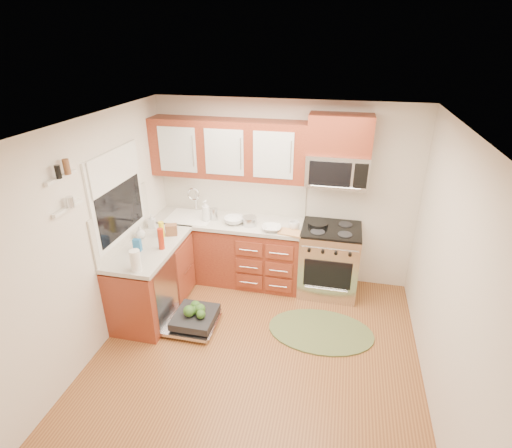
% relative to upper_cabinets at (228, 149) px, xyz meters
% --- Properties ---
extents(floor, '(3.50, 3.50, 0.00)m').
position_rel_upper_cabinets_xyz_m(floor, '(0.73, -1.57, -1.88)').
color(floor, brown).
rests_on(floor, ground).
extents(ceiling, '(3.50, 3.50, 0.00)m').
position_rel_upper_cabinets_xyz_m(ceiling, '(0.73, -1.57, 0.62)').
color(ceiling, white).
rests_on(ceiling, ground).
extents(wall_back, '(3.50, 0.04, 2.50)m').
position_rel_upper_cabinets_xyz_m(wall_back, '(0.73, 0.18, -0.62)').
color(wall_back, beige).
rests_on(wall_back, ground).
extents(wall_front, '(3.50, 0.04, 2.50)m').
position_rel_upper_cabinets_xyz_m(wall_front, '(0.73, -3.33, -0.62)').
color(wall_front, beige).
rests_on(wall_front, ground).
extents(wall_left, '(0.04, 3.50, 2.50)m').
position_rel_upper_cabinets_xyz_m(wall_left, '(-1.02, -1.57, -0.62)').
color(wall_left, beige).
rests_on(wall_left, ground).
extents(wall_right, '(0.04, 3.50, 2.50)m').
position_rel_upper_cabinets_xyz_m(wall_right, '(2.48, -1.57, -0.62)').
color(wall_right, beige).
rests_on(wall_right, ground).
extents(base_cabinet_back, '(2.05, 0.60, 0.85)m').
position_rel_upper_cabinets_xyz_m(base_cabinet_back, '(0.00, -0.12, -1.45)').
color(base_cabinet_back, maroon).
rests_on(base_cabinet_back, ground).
extents(base_cabinet_left, '(0.60, 1.25, 0.85)m').
position_rel_upper_cabinets_xyz_m(base_cabinet_left, '(-0.72, -1.05, -1.45)').
color(base_cabinet_left, maroon).
rests_on(base_cabinet_left, ground).
extents(countertop_back, '(2.07, 0.64, 0.05)m').
position_rel_upper_cabinets_xyz_m(countertop_back, '(0.00, -0.14, -0.97)').
color(countertop_back, beige).
rests_on(countertop_back, base_cabinet_back).
extents(countertop_left, '(0.64, 1.27, 0.05)m').
position_rel_upper_cabinets_xyz_m(countertop_left, '(-0.71, -1.05, -0.97)').
color(countertop_left, beige).
rests_on(countertop_left, base_cabinet_left).
extents(backsplash_back, '(2.05, 0.02, 0.57)m').
position_rel_upper_cabinets_xyz_m(backsplash_back, '(0.00, 0.16, -0.67)').
color(backsplash_back, beige).
rests_on(backsplash_back, ground).
extents(backsplash_left, '(0.02, 1.25, 0.57)m').
position_rel_upper_cabinets_xyz_m(backsplash_left, '(-1.01, -1.05, -0.67)').
color(backsplash_left, beige).
rests_on(backsplash_left, ground).
extents(upper_cabinets, '(2.05, 0.35, 0.75)m').
position_rel_upper_cabinets_xyz_m(upper_cabinets, '(0.00, 0.00, 0.00)').
color(upper_cabinets, maroon).
rests_on(upper_cabinets, ground).
extents(cabinet_over_mw, '(0.76, 0.35, 0.47)m').
position_rel_upper_cabinets_xyz_m(cabinet_over_mw, '(1.41, 0.00, 0.26)').
color(cabinet_over_mw, maroon).
rests_on(cabinet_over_mw, ground).
extents(range, '(0.76, 0.64, 0.95)m').
position_rel_upper_cabinets_xyz_m(range, '(1.41, -0.15, -1.40)').
color(range, silver).
rests_on(range, ground).
extents(microwave, '(0.76, 0.38, 0.40)m').
position_rel_upper_cabinets_xyz_m(microwave, '(1.41, -0.02, -0.18)').
color(microwave, silver).
rests_on(microwave, ground).
extents(sink, '(0.62, 0.50, 0.26)m').
position_rel_upper_cabinets_xyz_m(sink, '(-0.52, -0.16, -1.07)').
color(sink, white).
rests_on(sink, ground).
extents(dishwasher, '(0.70, 0.60, 0.20)m').
position_rel_upper_cabinets_xyz_m(dishwasher, '(-0.13, -1.27, -1.77)').
color(dishwasher, silver).
rests_on(dishwasher, ground).
extents(window, '(0.03, 1.05, 1.05)m').
position_rel_upper_cabinets_xyz_m(window, '(-1.01, -1.07, -0.32)').
color(window, white).
rests_on(window, ground).
extents(window_blind, '(0.02, 0.96, 0.40)m').
position_rel_upper_cabinets_xyz_m(window_blind, '(-0.98, -1.07, 0.00)').
color(window_blind, white).
rests_on(window_blind, ground).
extents(shelf_upper, '(0.04, 0.40, 0.03)m').
position_rel_upper_cabinets_xyz_m(shelf_upper, '(-0.99, -1.92, 0.17)').
color(shelf_upper, white).
rests_on(shelf_upper, ground).
extents(shelf_lower, '(0.04, 0.40, 0.03)m').
position_rel_upper_cabinets_xyz_m(shelf_lower, '(-0.99, -1.92, -0.12)').
color(shelf_lower, white).
rests_on(shelf_lower, ground).
extents(rug, '(1.38, 1.04, 0.02)m').
position_rel_upper_cabinets_xyz_m(rug, '(1.39, -1.05, -1.86)').
color(rug, '#556539').
rests_on(rug, ground).
extents(skillet, '(0.33, 0.33, 0.05)m').
position_rel_upper_cabinets_xyz_m(skillet, '(1.22, -0.11, -0.90)').
color(skillet, black).
rests_on(skillet, range).
extents(stock_pot, '(0.22, 0.22, 0.11)m').
position_rel_upper_cabinets_xyz_m(stock_pot, '(0.33, -0.23, -0.89)').
color(stock_pot, silver).
rests_on(stock_pot, countertop_back).
extents(cutting_board, '(0.33, 0.24, 0.02)m').
position_rel_upper_cabinets_xyz_m(cutting_board, '(0.91, -0.35, -0.94)').
color(cutting_board, '#B47B52').
rests_on(cutting_board, countertop_back).
extents(canister, '(0.12, 0.12, 0.16)m').
position_rel_upper_cabinets_xyz_m(canister, '(-0.18, -0.16, -0.87)').
color(canister, silver).
rests_on(canister, countertop_back).
extents(paper_towel_roll, '(0.14, 0.14, 0.24)m').
position_rel_upper_cabinets_xyz_m(paper_towel_roll, '(-0.58, -1.59, -0.83)').
color(paper_towel_roll, white).
rests_on(paper_towel_roll, countertop_left).
extents(mustard_bottle, '(0.07, 0.07, 0.20)m').
position_rel_upper_cabinets_xyz_m(mustard_bottle, '(-0.65, -0.80, -0.85)').
color(mustard_bottle, yellow).
rests_on(mustard_bottle, countertop_left).
extents(red_bottle, '(0.08, 0.08, 0.26)m').
position_rel_upper_cabinets_xyz_m(red_bottle, '(-0.52, -1.09, -0.82)').
color(red_bottle, '#A6230D').
rests_on(red_bottle, countertop_left).
extents(wooden_box, '(0.17, 0.14, 0.14)m').
position_rel_upper_cabinets_xyz_m(wooden_box, '(-0.56, -0.72, -0.88)').
color(wooden_box, brown).
rests_on(wooden_box, countertop_left).
extents(blue_carton, '(0.09, 0.06, 0.15)m').
position_rel_upper_cabinets_xyz_m(blue_carton, '(-0.78, -1.19, -0.88)').
color(blue_carton, '#2365A4').
rests_on(blue_carton, countertop_left).
extents(bowl_a, '(0.27, 0.27, 0.06)m').
position_rel_upper_cabinets_xyz_m(bowl_a, '(0.65, -0.32, -0.92)').
color(bowl_a, '#999999').
rests_on(bowl_a, countertop_back).
extents(bowl_b, '(0.32, 0.32, 0.08)m').
position_rel_upper_cabinets_xyz_m(bowl_b, '(0.11, -0.22, -0.91)').
color(bowl_b, '#999999').
rests_on(bowl_b, countertop_back).
extents(cup, '(0.18, 0.18, 0.11)m').
position_rel_upper_cabinets_xyz_m(cup, '(0.93, -0.22, -0.90)').
color(cup, '#999999').
rests_on(cup, countertop_back).
extents(soap_bottle_a, '(0.13, 0.13, 0.29)m').
position_rel_upper_cabinets_xyz_m(soap_bottle_a, '(-0.27, -0.22, -0.80)').
color(soap_bottle_a, '#999999').
rests_on(soap_bottle_a, countertop_back).
extents(soap_bottle_b, '(0.11, 0.11, 0.19)m').
position_rel_upper_cabinets_xyz_m(soap_bottle_b, '(-0.90, -0.58, -0.86)').
color(soap_bottle_b, '#999999').
rests_on(soap_bottle_b, countertop_left).
extents(soap_bottle_c, '(0.17, 0.17, 0.16)m').
position_rel_upper_cabinets_xyz_m(soap_bottle_c, '(-0.90, -0.89, -0.87)').
color(soap_bottle_c, '#999999').
rests_on(soap_bottle_c, countertop_left).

